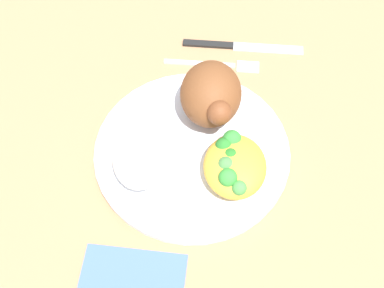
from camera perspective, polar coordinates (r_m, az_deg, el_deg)
ground_plane at (r=0.64m, az=-0.00°, el=-1.24°), size 2.00×2.00×0.00m
plate at (r=0.64m, az=-0.00°, el=-0.85°), size 0.26×0.26×0.02m
roasted_chicken at (r=0.63m, az=2.33°, el=5.94°), size 0.11×0.08×0.08m
rice_pile at (r=0.61m, az=-6.00°, el=-0.90°), size 0.11×0.08×0.04m
mac_cheese_with_broccoli at (r=0.60m, az=5.05°, el=-2.50°), size 0.09×0.08×0.04m
fork at (r=0.74m, az=3.25°, el=9.57°), size 0.02×0.14×0.01m
knife at (r=0.77m, az=4.91°, el=11.77°), size 0.02×0.19×0.01m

